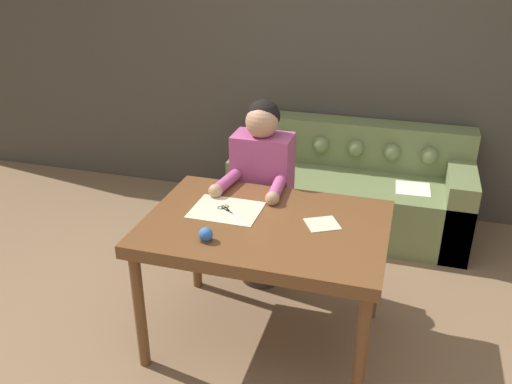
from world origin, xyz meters
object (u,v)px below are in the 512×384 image
(couch, at_px, (351,191))
(person, at_px, (262,196))
(scissors, at_px, (227,210))
(dining_table, at_px, (265,235))
(pin_cushion, at_px, (206,235))

(couch, relative_size, person, 1.43)
(scissors, bearing_deg, person, 84.11)
(dining_table, xyz_separation_m, couch, (0.28, 1.51, -0.39))
(dining_table, xyz_separation_m, scissors, (-0.23, 0.07, 0.08))
(dining_table, relative_size, scissors, 6.97)
(scissors, height_order, pin_cushion, pin_cushion)
(person, bearing_deg, couch, 63.59)
(couch, height_order, person, person)
(couch, bearing_deg, scissors, -109.67)
(scissors, bearing_deg, couch, 70.33)
(dining_table, distance_m, person, 0.61)
(scissors, relative_size, pin_cushion, 2.52)
(dining_table, height_order, person, person)
(pin_cushion, bearing_deg, scissors, 91.34)
(couch, distance_m, person, 1.09)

